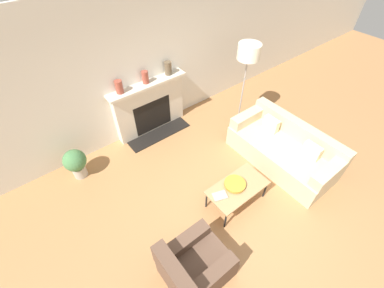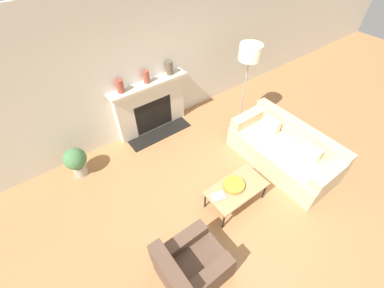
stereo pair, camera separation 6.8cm
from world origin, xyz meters
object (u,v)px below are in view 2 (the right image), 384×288
object	(u,v)px
book	(219,196)
floor_lamp	(249,58)
fireplace	(151,107)
potted_plant	(76,161)
coffee_table	(237,189)
mantel_vase_center_left	(146,77)
bowl	(234,185)
armchair_near	(191,267)
couch	(284,151)
mantel_vase_center_right	(169,68)
mantel_vase_left	(120,86)

from	to	relation	value
book	floor_lamp	xyz separation A→B (m)	(1.88, 1.42, 1.19)
fireplace	potted_plant	distance (m)	1.84
coffee_table	mantel_vase_center_left	size ratio (longest dim) A/B	4.08
coffee_table	floor_lamp	xyz separation A→B (m)	(1.52, 1.47, 1.23)
potted_plant	coffee_table	bearing A→B (deg)	-49.35
coffee_table	bowl	bearing A→B (deg)	111.31
armchair_near	mantel_vase_center_left	xyz separation A→B (m)	(1.21, 3.07, 1.00)
armchair_near	bowl	xyz separation A→B (m)	(1.30, 0.56, 0.16)
armchair_near	floor_lamp	distance (m)	3.70
couch	bowl	world-z (taller)	couch
mantel_vase_center_left	mantel_vase_center_right	bearing A→B (deg)	0.00
fireplace	potted_plant	bearing A→B (deg)	-169.99
book	mantel_vase_left	distance (m)	2.67
book	mantel_vase_center_right	world-z (taller)	mantel_vase_center_right
mantel_vase_left	mantel_vase_center_left	size ratio (longest dim) A/B	1.01
fireplace	couch	world-z (taller)	fireplace
bowl	mantel_vase_center_right	world-z (taller)	mantel_vase_center_right
mantel_vase_center_left	potted_plant	size ratio (longest dim) A/B	0.40
fireplace	coffee_table	distance (m)	2.55
bowl	potted_plant	world-z (taller)	potted_plant
mantel_vase_center_left	potted_plant	xyz separation A→B (m)	(-1.80, -0.33, -0.93)
potted_plant	couch	bearing A→B (deg)	-32.26
fireplace	floor_lamp	bearing A→B (deg)	-33.51
couch	potted_plant	distance (m)	3.92
mantel_vase_center_left	potted_plant	world-z (taller)	mantel_vase_center_left
armchair_near	book	world-z (taller)	armchair_near
armchair_near	coffee_table	size ratio (longest dim) A/B	0.87
fireplace	book	world-z (taller)	fireplace
book	mantel_vase_center_right	xyz separation A→B (m)	(0.78, 2.51, 0.87)
mantel_vase_center_left	mantel_vase_center_right	distance (m)	0.54
mantel_vase_center_left	mantel_vase_center_right	world-z (taller)	mantel_vase_center_right
mantel_vase_center_right	floor_lamp	bearing A→B (deg)	-44.82
couch	mantel_vase_center_right	distance (m)	2.80
couch	mantel_vase_center_left	distance (m)	3.03
fireplace	couch	bearing A→B (deg)	-57.96
fireplace	book	xyz separation A→B (m)	(-0.25, -2.50, -0.13)
floor_lamp	mantel_vase_center_right	world-z (taller)	floor_lamp
couch	mantel_vase_center_right	world-z (taller)	mantel_vase_center_right
mantel_vase_center_left	book	bearing A→B (deg)	-95.51
coffee_table	couch	bearing A→B (deg)	5.56
armchair_near	bowl	size ratio (longest dim) A/B	2.48
couch	potted_plant	size ratio (longest dim) A/B	3.29
fireplace	mantel_vase_left	bearing A→B (deg)	178.56
armchair_near	mantel_vase_center_right	bearing A→B (deg)	-29.60
floor_lamp	potted_plant	xyz separation A→B (m)	(-3.44, 0.76, -1.26)
coffee_table	bowl	size ratio (longest dim) A/B	2.87
armchair_near	mantel_vase_left	size ratio (longest dim) A/B	3.49
armchair_near	coffee_table	xyz separation A→B (m)	(1.32, 0.51, 0.09)
floor_lamp	mantel_vase_center_left	world-z (taller)	floor_lamp
floor_lamp	book	bearing A→B (deg)	-143.00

